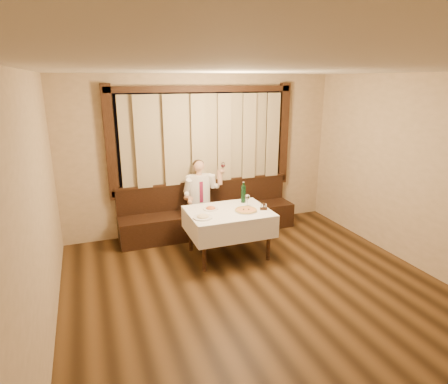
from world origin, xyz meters
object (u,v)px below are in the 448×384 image
object	(u,v)px
pasta_red	(211,207)
cruet_caddy	(264,207)
dining_table	(228,217)
green_bottle	(243,194)
pizza	(246,210)
banquette	(208,216)
pasta_cream	(203,215)
seated_man	(201,193)

from	to	relation	value
pasta_red	cruet_caddy	bearing A→B (deg)	-21.82
dining_table	green_bottle	xyz separation A→B (m)	(0.37, 0.29, 0.26)
pizza	pasta_red	bearing A→B (deg)	150.30
pasta_red	dining_table	bearing A→B (deg)	-32.17
banquette	pizza	distance (m)	1.26
pasta_cream	cruet_caddy	world-z (taller)	cruet_caddy
cruet_caddy	pizza	bearing A→B (deg)	-168.07
dining_table	pizza	distance (m)	0.30
pasta_red	green_bottle	world-z (taller)	green_bottle
dining_table	cruet_caddy	bearing A→B (deg)	-16.45
banquette	pizza	world-z (taller)	banquette
dining_table	pasta_cream	xyz separation A→B (m)	(-0.47, -0.17, 0.14)
pasta_red	cruet_caddy	xyz separation A→B (m)	(0.77, -0.31, 0.01)
pizza	cruet_caddy	world-z (taller)	cruet_caddy
pizza	cruet_caddy	bearing A→B (deg)	-6.36
pizza	pasta_red	distance (m)	0.56
dining_table	seated_man	size ratio (longest dim) A/B	0.93
green_bottle	pasta_cream	bearing A→B (deg)	-151.30
green_bottle	cruet_caddy	distance (m)	0.48
banquette	dining_table	bearing A→B (deg)	-90.00
pasta_cream	green_bottle	xyz separation A→B (m)	(0.85, 0.46, 0.11)
dining_table	pasta_cream	distance (m)	0.52
dining_table	pasta_cream	world-z (taller)	pasta_cream
cruet_caddy	seated_man	world-z (taller)	seated_man
pasta_red	seated_man	bearing A→B (deg)	84.15
green_bottle	cruet_caddy	xyz separation A→B (m)	(0.15, -0.45, -0.11)
pizza	green_bottle	world-z (taller)	green_bottle
banquette	green_bottle	bearing A→B (deg)	-62.99
banquette	pasta_red	distance (m)	1.02
dining_table	green_bottle	world-z (taller)	green_bottle
dining_table	cruet_caddy	world-z (taller)	cruet_caddy
green_bottle	seated_man	xyz separation A→B (m)	(-0.53, 0.64, -0.11)
banquette	cruet_caddy	distance (m)	1.38
pizza	dining_table	bearing A→B (deg)	152.90
dining_table	green_bottle	distance (m)	0.54
pasta_red	pasta_cream	xyz separation A→B (m)	(-0.23, -0.32, 0.01)
pizza	pasta_red	size ratio (longest dim) A/B	1.49
pasta_red	pasta_cream	bearing A→B (deg)	-125.40
banquette	seated_man	world-z (taller)	seated_man
pasta_cream	seated_man	world-z (taller)	seated_man
pizza	pasta_cream	size ratio (longest dim) A/B	1.25
pasta_cream	pizza	bearing A→B (deg)	3.92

